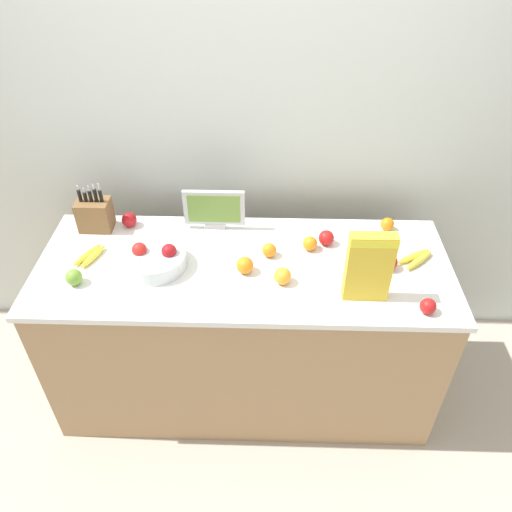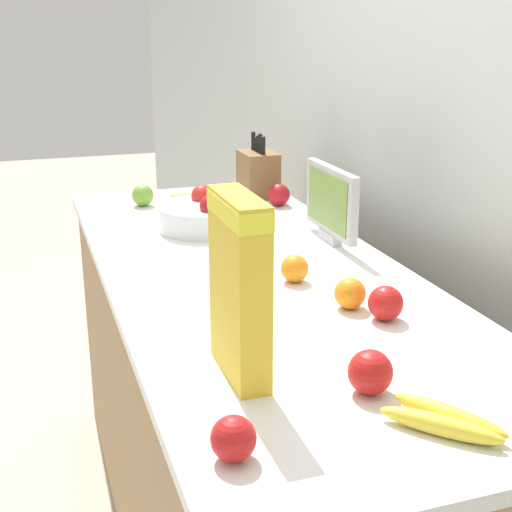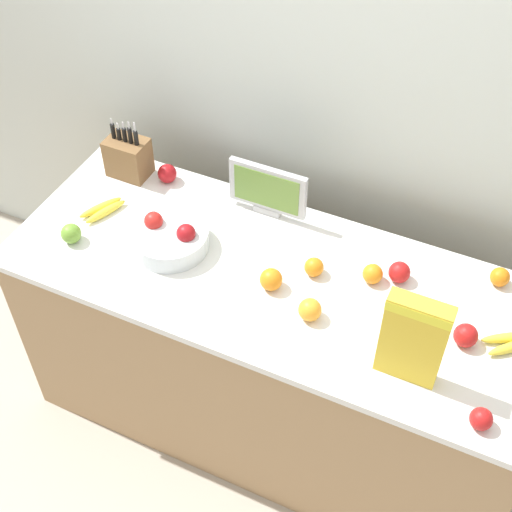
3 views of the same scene
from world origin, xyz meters
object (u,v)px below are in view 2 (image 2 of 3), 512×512
(banana_bunch_left, at_px, (194,199))
(apple_near_bananas, at_px, (143,195))
(cereal_box, at_px, (239,280))
(apple_front, at_px, (233,438))
(apple_by_knife_block, at_px, (386,303))
(apple_middle, at_px, (279,195))
(fruit_bowl, at_px, (204,215))
(orange_by_cereal, at_px, (295,269))
(knife_block, at_px, (258,173))
(small_monitor, at_px, (331,202))
(orange_mid_left, at_px, (350,293))
(apple_rightmost, at_px, (370,372))
(orange_front_center, at_px, (227,284))
(banana_bunch_right, at_px, (445,420))
(orange_front_left, at_px, (234,258))

(banana_bunch_left, height_order, apple_near_bananas, apple_near_bananas)
(cereal_box, relative_size, banana_bunch_left, 1.76)
(cereal_box, bearing_deg, apple_front, -19.56)
(banana_bunch_left, distance_m, apple_near_bananas, 0.18)
(apple_by_knife_block, bearing_deg, apple_middle, 172.88)
(fruit_bowl, relative_size, apple_near_bananas, 3.78)
(apple_middle, relative_size, orange_by_cereal, 1.11)
(knife_block, relative_size, apple_front, 3.85)
(fruit_bowl, distance_m, apple_front, 1.24)
(cereal_box, distance_m, orange_by_cereal, 0.52)
(apple_middle, distance_m, apple_near_bananas, 0.48)
(cereal_box, height_order, apple_middle, cereal_box)
(knife_block, bearing_deg, apple_front, -19.87)
(knife_block, distance_m, banana_bunch_left, 0.26)
(small_monitor, height_order, orange_by_cereal, small_monitor)
(fruit_bowl, height_order, orange_mid_left, fruit_bowl)
(apple_rightmost, height_order, orange_mid_left, apple_rightmost)
(small_monitor, bearing_deg, orange_front_center, -50.22)
(banana_bunch_right, height_order, apple_rightmost, apple_rightmost)
(small_monitor, height_order, orange_front_center, small_monitor)
(small_monitor, xyz_separation_m, cereal_box, (0.71, -0.50, 0.06))
(small_monitor, relative_size, banana_bunch_right, 1.57)
(cereal_box, xyz_separation_m, apple_front, (0.26, -0.09, -0.15))
(cereal_box, distance_m, banana_bunch_left, 1.32)
(cereal_box, bearing_deg, fruit_bowl, 169.10)
(knife_block, xyz_separation_m, small_monitor, (0.62, 0.02, 0.03))
(apple_front, bearing_deg, banana_bunch_left, 168.37)
(banana_bunch_right, bearing_deg, orange_front_center, -164.99)
(small_monitor, relative_size, orange_mid_left, 4.32)
(orange_front_left, bearing_deg, orange_front_center, -21.73)
(small_monitor, distance_m, cereal_box, 0.87)
(small_monitor, xyz_separation_m, apple_middle, (-0.45, 0.01, -0.08))
(banana_bunch_left, xyz_separation_m, apple_near_bananas, (-0.02, -0.18, 0.02))
(cereal_box, bearing_deg, orange_front_left, 164.00)
(apple_rightmost, height_order, orange_by_cereal, apple_rightmost)
(apple_rightmost, relative_size, orange_front_left, 0.99)
(knife_block, bearing_deg, apple_rightmost, -11.05)
(fruit_bowl, xyz_separation_m, orange_front_center, (0.60, -0.10, -0.00))
(knife_block, xyz_separation_m, apple_middle, (0.17, 0.02, -0.05))
(cereal_box, height_order, orange_by_cereal, cereal_box)
(fruit_bowl, xyz_separation_m, apple_middle, (-0.20, 0.32, -0.00))
(apple_by_knife_block, distance_m, apple_near_bananas, 1.21)
(fruit_bowl, distance_m, apple_middle, 0.38)
(knife_block, bearing_deg, orange_mid_left, -7.80)
(knife_block, height_order, apple_near_bananas, knife_block)
(fruit_bowl, height_order, orange_front_left, fruit_bowl)
(fruit_bowl, distance_m, apple_near_bananas, 0.37)
(banana_bunch_right, xyz_separation_m, orange_front_center, (-0.65, -0.17, 0.02))
(knife_block, xyz_separation_m, apple_by_knife_block, (1.18, -0.11, -0.05))
(apple_near_bananas, xyz_separation_m, orange_front_left, (0.77, 0.10, 0.00))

